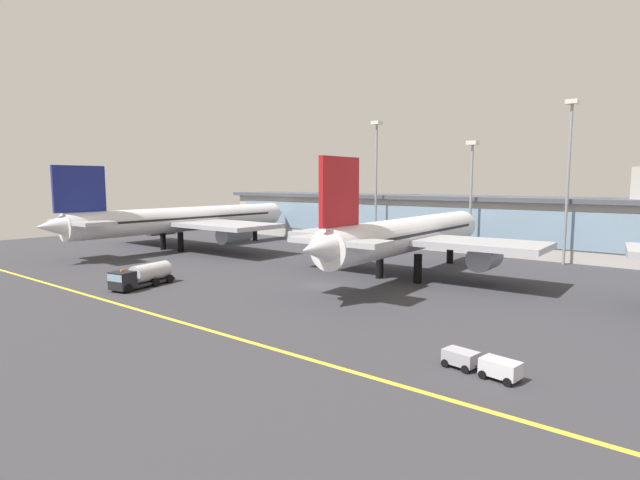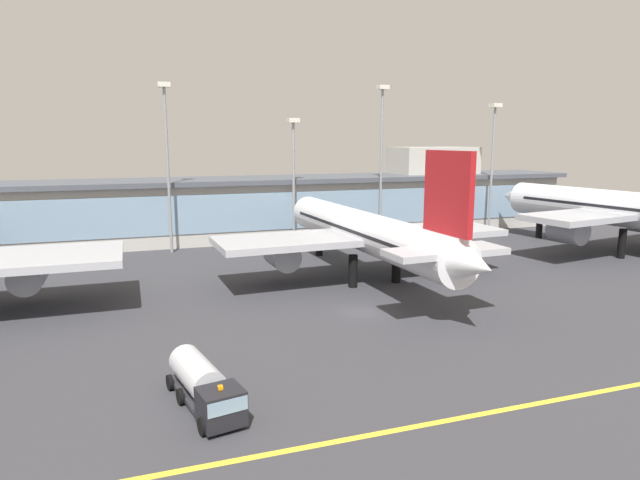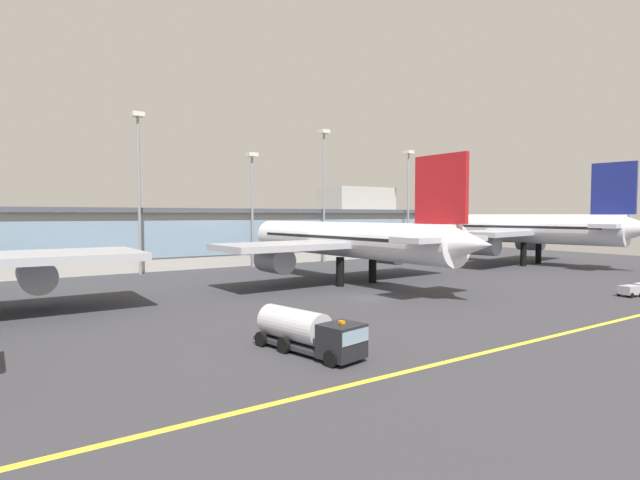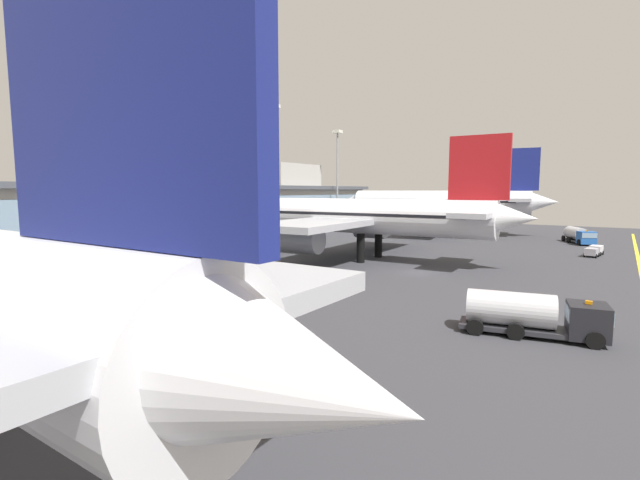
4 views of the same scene
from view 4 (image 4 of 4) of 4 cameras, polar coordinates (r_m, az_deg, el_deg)
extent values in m
plane|color=#38383D|center=(54.51, 12.33, -4.11)|extent=(180.00, 180.00, 0.00)
cube|color=beige|center=(82.86, -18.95, 2.70)|extent=(120.92, 12.00, 9.96)
cube|color=#84A3BC|center=(78.10, -16.27, 2.96)|extent=(116.08, 0.20, 6.37)
cube|color=#4C515B|center=(82.73, -19.08, 6.42)|extent=(123.92, 14.00, 0.80)
cube|color=beige|center=(109.82, -4.37, 8.00)|extent=(16.00, 10.00, 6.00)
cone|color=silver|center=(8.38, -4.95, -17.02)|extent=(4.14, 5.35, 4.12)
cylinder|color=#999EA8|center=(37.90, -27.25, -3.80)|extent=(3.42, 6.38, 3.40)
cube|color=navy|center=(11.51, -24.70, 18.95)|extent=(0.61, 8.82, 7.76)
cube|color=#B7BAC1|center=(11.59, -23.41, -8.98)|extent=(13.68, 5.44, 0.62)
cylinder|color=black|center=(60.81, 5.18, -1.04)|extent=(1.10, 1.10, 3.91)
cylinder|color=black|center=(66.08, 7.43, -0.48)|extent=(1.10, 1.10, 3.91)
cylinder|color=black|center=(73.08, -6.86, 0.18)|extent=(1.10, 1.10, 3.91)
cylinder|color=white|center=(64.47, 3.81, 3.10)|extent=(6.70, 40.24, 4.89)
cone|color=white|center=(76.79, -10.59, 3.52)|extent=(4.84, 4.61, 4.64)
cone|color=white|center=(57.74, 23.34, 2.58)|extent=(4.40, 5.56, 4.16)
cube|color=#84A3BC|center=(74.74, -8.84, 4.14)|extent=(3.82, 3.59, 1.47)
cube|color=black|center=(64.45, 3.81, 3.42)|extent=(6.46, 33.84, 0.39)
cube|color=#B7BAC1|center=(64.51, 3.81, 2.55)|extent=(37.34, 11.28, 0.78)
cylinder|color=#999EA8|center=(56.52, -2.36, 0.06)|extent=(3.65, 5.36, 3.42)
cylinder|color=#999EA8|center=(74.55, 6.49, 1.55)|extent=(3.65, 5.36, 3.42)
cube|color=red|center=(58.42, 19.56, 8.65)|extent=(0.91, 7.23, 7.82)
cube|color=#B7BAC1|center=(58.43, 19.36, 3.14)|extent=(12.01, 4.94, 0.63)
cylinder|color=black|center=(102.00, 16.13, 1.86)|extent=(1.10, 1.10, 4.42)
cylinder|color=black|center=(108.54, 16.65, 2.10)|extent=(1.10, 1.10, 4.42)
cylinder|color=black|center=(109.13, 7.18, 2.33)|extent=(1.10, 1.10, 4.42)
cylinder|color=silver|center=(105.51, 14.82, 4.59)|extent=(11.76, 38.76, 5.52)
cone|color=silver|center=(110.93, 4.11, 4.86)|extent=(5.99, 5.76, 5.24)
cone|color=silver|center=(104.05, 26.40, 4.35)|extent=(5.63, 6.76, 4.69)
cube|color=#84A3BC|center=(109.84, 5.68, 5.33)|extent=(4.72, 4.49, 1.66)
cube|color=black|center=(105.50, 14.83, 4.81)|extent=(10.80, 32.72, 0.44)
cube|color=#B7BAC1|center=(105.53, 14.81, 4.21)|extent=(36.01, 14.84, 0.88)
cylinder|color=#999EA8|center=(96.26, 12.98, 2.78)|extent=(4.63, 5.56, 3.86)
cylinder|color=#999EA8|center=(115.50, 14.93, 3.29)|extent=(4.63, 5.56, 3.86)
cube|color=navy|center=(104.06, 24.23, 8.18)|extent=(1.79, 6.92, 8.83)
cube|color=#B7BAC1|center=(103.99, 24.07, 4.68)|extent=(11.73, 6.01, 0.71)
cylinder|color=black|center=(92.58, 31.53, -0.30)|extent=(1.12, 0.75, 1.10)
cylinder|color=black|center=(91.57, 30.04, -0.28)|extent=(1.12, 0.75, 1.10)
cylinder|color=black|center=(96.70, 30.47, 0.01)|extent=(1.12, 0.75, 1.10)
cylinder|color=black|center=(95.73, 29.04, 0.03)|extent=(1.12, 0.75, 1.10)
cylinder|color=black|center=(99.02, 29.92, 0.17)|extent=(1.12, 0.75, 1.10)
cylinder|color=black|center=(98.08, 28.51, 0.19)|extent=(1.12, 0.75, 1.10)
cube|color=#2D2D33|center=(96.05, 29.79, -0.05)|extent=(7.82, 5.41, 0.30)
cube|color=#235BB2|center=(92.24, 30.75, 0.26)|extent=(3.24, 3.36, 2.20)
cube|color=#84A3BC|center=(92.19, 30.77, 0.56)|extent=(3.28, 3.31, 0.88)
cylinder|color=silver|center=(96.44, 29.72, 0.75)|extent=(6.02, 4.51, 2.30)
cube|color=orange|center=(92.13, 30.80, 1.01)|extent=(0.30, 0.40, 0.20)
cylinder|color=black|center=(35.42, 30.92, -9.63)|extent=(0.51, 1.14, 1.10)
cylinder|color=black|center=(32.95, 31.58, -10.83)|extent=(0.51, 1.14, 1.10)
cylinder|color=black|center=(35.01, 23.53, -9.43)|extent=(0.51, 1.14, 1.10)
cylinder|color=black|center=(32.51, 23.60, -10.64)|extent=(0.51, 1.14, 1.10)
cylinder|color=black|center=(35.04, 19.35, -9.24)|extent=(0.51, 1.14, 1.10)
cylinder|color=black|center=(32.54, 19.09, -10.44)|extent=(0.51, 1.14, 1.10)
cube|color=#2D2D33|center=(33.79, 23.86, -10.18)|extent=(3.79, 7.87, 0.30)
cube|color=black|center=(33.92, 30.87, -8.82)|extent=(3.01, 2.81, 2.20)
cube|color=#84A3BC|center=(33.80, 30.91, -8.03)|extent=(2.93, 2.88, 0.88)
cylinder|color=silver|center=(33.45, 23.03, -8.01)|extent=(3.36, 5.92, 2.30)
cube|color=orange|center=(33.64, 30.99, -6.81)|extent=(0.30, 0.40, 0.20)
cylinder|color=black|center=(80.90, 31.23, -1.29)|extent=(0.62, 0.28, 0.60)
cylinder|color=black|center=(80.64, 32.28, -1.37)|extent=(0.62, 0.28, 0.60)
cylinder|color=black|center=(79.12, 30.98, -1.42)|extent=(0.62, 0.28, 0.60)
cylinder|color=black|center=(78.85, 32.05, -1.51)|extent=(0.62, 0.28, 0.60)
cube|color=silver|center=(79.81, 31.66, -1.01)|extent=(2.79, 1.85, 1.10)
cylinder|color=black|center=(77.80, 30.79, -1.53)|extent=(0.62, 0.26, 0.60)
cylinder|color=black|center=(77.53, 31.87, -1.62)|extent=(0.62, 0.26, 0.60)
cylinder|color=black|center=(76.17, 30.54, -1.67)|extent=(0.62, 0.26, 0.60)
cylinder|color=black|center=(75.89, 31.65, -1.76)|extent=(0.62, 0.26, 0.60)
cube|color=#A8A8B2|center=(76.79, 31.23, -1.27)|extent=(2.59, 1.82, 1.00)
cube|color=#2D2D33|center=(78.29, 31.43, -1.41)|extent=(0.61, 0.18, 0.08)
cylinder|color=gray|center=(108.77, 2.22, 7.33)|extent=(0.44, 0.44, 23.24)
cube|color=silver|center=(109.63, 2.24, 13.60)|extent=(1.80, 1.80, 0.70)
cylinder|color=gray|center=(91.06, -5.75, 8.31)|extent=(0.44, 0.44, 25.84)
cube|color=silver|center=(92.48, -5.85, 16.55)|extent=(1.80, 1.80, 0.70)
cylinder|color=gray|center=(79.07, -13.05, 6.41)|extent=(0.44, 0.44, 20.14)
cube|color=silver|center=(79.79, -13.24, 13.92)|extent=(1.80, 1.80, 0.70)
cylinder|color=gray|center=(66.56, -25.64, 8.12)|extent=(0.44, 0.44, 25.06)
cube|color=silver|center=(68.32, -26.19, 18.97)|extent=(1.80, 1.80, 0.70)
camera|label=1|loc=(95.96, 53.18, 6.14)|focal=28.36mm
camera|label=2|loc=(41.88, 81.44, 11.41)|focal=30.76mm
camera|label=3|loc=(27.91, 93.56, -0.74)|focal=27.69mm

